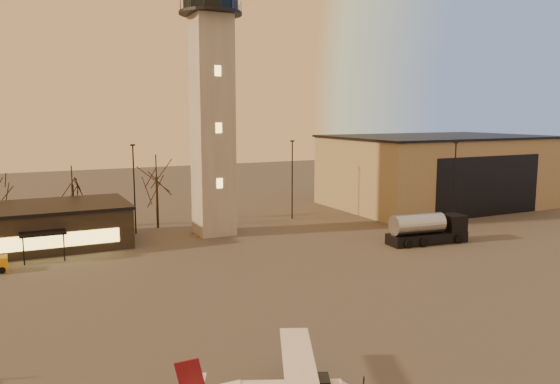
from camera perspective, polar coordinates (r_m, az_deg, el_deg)
name	(u,v)px	position (r m, az deg, el deg)	size (l,w,h in m)	color
ground	(368,325)	(36.76, 9.22, -13.54)	(220.00, 220.00, 0.00)	#403D3B
control_tower	(212,88)	(61.14, -7.13, 10.77)	(6.80, 6.80, 32.60)	gray
hangar	(437,171)	(83.72, 16.05, 2.17)	(30.60, 20.60, 10.30)	#978063
light_poles	(215,185)	(62.72, -6.82, 0.72)	(58.50, 12.25, 10.14)	black
tree_row	(75,179)	(67.61, -20.60, 1.24)	(37.20, 9.20, 8.80)	black
fuel_truck	(427,231)	(59.42, 15.09, -3.99)	(8.86, 3.57, 3.21)	black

